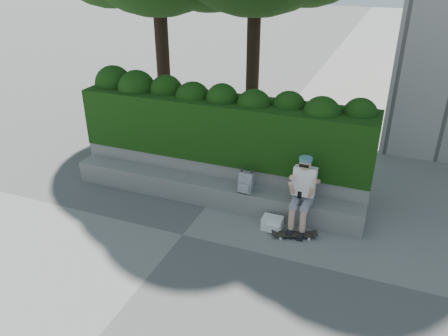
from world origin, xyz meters
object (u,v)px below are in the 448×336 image
at_px(person, 303,190).
at_px(skateboard, 294,234).
at_px(backpack_ground, 272,223).
at_px(backpack_plaid, 246,182).

bearing_deg(person, skateboard, -91.18).
bearing_deg(person, backpack_ground, -146.81).
bearing_deg(backpack_ground, backpack_plaid, 149.51).
distance_m(skateboard, backpack_plaid, 1.33).
bearing_deg(backpack_ground, person, 32.65).
bearing_deg(backpack_plaid, person, -1.86).
height_order(person, backpack_ground, person).
height_order(backpack_plaid, backpack_ground, backpack_plaid).
bearing_deg(backpack_plaid, skateboard, -21.69).
height_order(skateboard, backpack_plaid, backpack_plaid).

